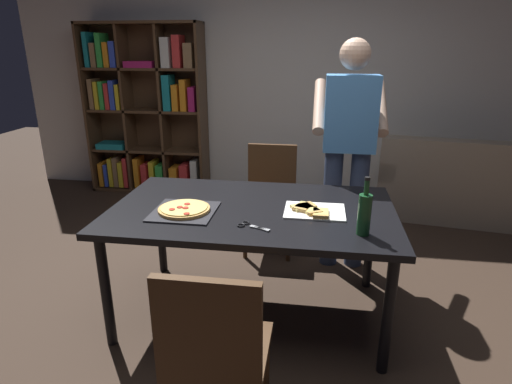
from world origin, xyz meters
The scene contains 12 objects.
ground_plane centered at (0.00, 0.00, 0.00)m, with size 12.00×12.00×0.00m, color #38281E.
back_wall centered at (0.00, 2.60, 1.40)m, with size 6.40×0.10×2.80m, color silver.
dining_table centered at (0.00, 0.00, 0.68)m, with size 1.73×1.04×0.75m.
chair_near_camera centered at (0.00, -1.01, 0.51)m, with size 0.42×0.42×0.90m.
chair_far_side centered at (0.00, 1.01, 0.51)m, with size 0.42×0.42×0.90m.
couch centered at (1.89, 1.99, 0.30)m, with size 1.81×1.09×0.85m.
bookshelf centered at (-1.64, 2.38, 0.94)m, with size 1.40×0.35×1.95m.
person_serving_pizza centered at (0.61, 0.79, 1.00)m, with size 0.55×0.54×1.75m.
pepperoni_pizza_on_tray centered at (-0.39, -0.14, 0.77)m, with size 0.37×0.37×0.04m.
pizza_slices_on_towel centered at (0.37, -0.02, 0.76)m, with size 0.36×0.28×0.03m.
wine_bottle centered at (0.64, -0.30, 0.87)m, with size 0.07×0.07×0.32m.
kitchen_scissors centered at (0.02, -0.29, 0.76)m, with size 0.20×0.13×0.01m.
Camera 1 is at (0.38, -2.39, 1.69)m, focal length 29.56 mm.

